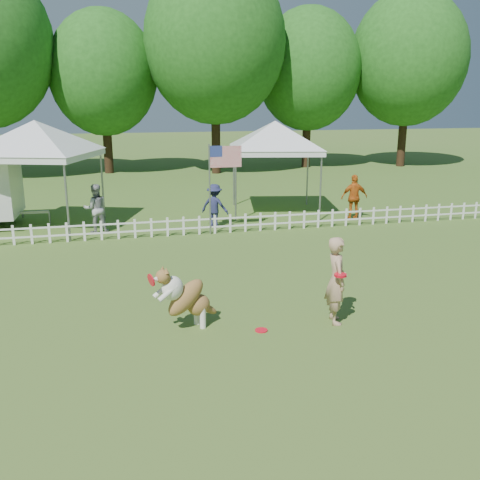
{
  "coord_description": "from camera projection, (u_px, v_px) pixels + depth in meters",
  "views": [
    {
      "loc": [
        -2.8,
        -9.26,
        4.17
      ],
      "look_at": [
        -0.12,
        2.0,
        1.1
      ],
      "focal_mm": 40.0,
      "sensor_mm": 36.0,
      "label": 1
    }
  ],
  "objects": [
    {
      "name": "tree_right",
      "position": [
        308.0,
        81.0,
        32.24
      ],
      "size": [
        6.2,
        6.2,
        10.4
      ],
      "primitive_type": null,
      "color": "#1F5418",
      "rests_on": "ground"
    },
    {
      "name": "flag_pole",
      "position": [
        210.0,
        190.0,
        16.6
      ],
      "size": [
        1.09,
        0.14,
        2.83
      ],
      "primitive_type": null,
      "rotation": [
        0.0,
        0.0,
        0.02
      ],
      "color": "gray",
      "rests_on": "ground"
    },
    {
      "name": "spectator_a",
      "position": [
        96.0,
        208.0,
        17.0
      ],
      "size": [
        0.82,
        0.68,
        1.56
      ],
      "primitive_type": "imported",
      "rotation": [
        0.0,
        0.0,
        3.26
      ],
      "color": "#A1A0A5",
      "rests_on": "ground"
    },
    {
      "name": "tree_center_left",
      "position": [
        104.0,
        85.0,
        29.63
      ],
      "size": [
        6.0,
        6.0,
        9.8
      ],
      "primitive_type": null,
      "color": "#1F5418",
      "rests_on": "ground"
    },
    {
      "name": "canopy_tent_right",
      "position": [
        274.0,
        168.0,
        19.8
      ],
      "size": [
        3.79,
        3.79,
        3.32
      ],
      "primitive_type": null,
      "rotation": [
        0.0,
        0.0,
        -0.2
      ],
      "color": "white",
      "rests_on": "ground"
    },
    {
      "name": "spectator_b",
      "position": [
        215.0,
        206.0,
        17.7
      ],
      "size": [
        1.08,
        0.97,
        1.45
      ],
      "primitive_type": "imported",
      "rotation": [
        0.0,
        0.0,
        2.56
      ],
      "color": "#23264B",
      "rests_on": "ground"
    },
    {
      "name": "tree_far_right",
      "position": [
        407.0,
        72.0,
        32.51
      ],
      "size": [
        7.0,
        7.0,
        11.4
      ],
      "primitive_type": null,
      "color": "#1F5418",
      "rests_on": "ground"
    },
    {
      "name": "tree_center_right",
      "position": [
        215.0,
        58.0,
        29.2
      ],
      "size": [
        7.6,
        7.6,
        12.6
      ],
      "primitive_type": null,
      "color": "#1F5418",
      "rests_on": "ground"
    },
    {
      "name": "picket_fence",
      "position": [
        207.0,
        225.0,
        16.91
      ],
      "size": [
        22.0,
        0.08,
        0.6
      ],
      "primitive_type": null,
      "color": "white",
      "rests_on": "ground"
    },
    {
      "name": "canopy_tent_left",
      "position": [
        40.0,
        177.0,
        17.31
      ],
      "size": [
        4.22,
        4.22,
        3.43
      ],
      "primitive_type": null,
      "rotation": [
        0.0,
        0.0,
        -0.33
      ],
      "color": "white",
      "rests_on": "ground"
    },
    {
      "name": "spectator_c",
      "position": [
        354.0,
        197.0,
        18.84
      ],
      "size": [
        0.98,
        0.5,
        1.6
      ],
      "primitive_type": "imported",
      "rotation": [
        0.0,
        0.0,
        3.01
      ],
      "color": "#C45A17",
      "rests_on": "ground"
    },
    {
      "name": "ground",
      "position": [
        270.0,
        320.0,
        10.4
      ],
      "size": [
        120.0,
        120.0,
        0.0
      ],
      "primitive_type": "plane",
      "color": "#3A6E22",
      "rests_on": "ground"
    },
    {
      "name": "dog",
      "position": [
        187.0,
        297.0,
        9.82
      ],
      "size": [
        1.29,
        0.83,
        1.27
      ],
      "primitive_type": null,
      "rotation": [
        0.0,
        0.0,
        0.37
      ],
      "color": "brown",
      "rests_on": "ground"
    },
    {
      "name": "frisbee_on_turf",
      "position": [
        261.0,
        330.0,
        9.91
      ],
      "size": [
        0.29,
        0.29,
        0.02
      ],
      "primitive_type": "cylinder",
      "rotation": [
        0.0,
        0.0,
        -0.26
      ],
      "color": "red",
      "rests_on": "ground"
    },
    {
      "name": "handler",
      "position": [
        336.0,
        280.0,
        10.1
      ],
      "size": [
        0.49,
        0.67,
        1.69
      ],
      "primitive_type": "imported",
      "rotation": [
        0.0,
        0.0,
        1.42
      ],
      "color": "tan",
      "rests_on": "ground"
    }
  ]
}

